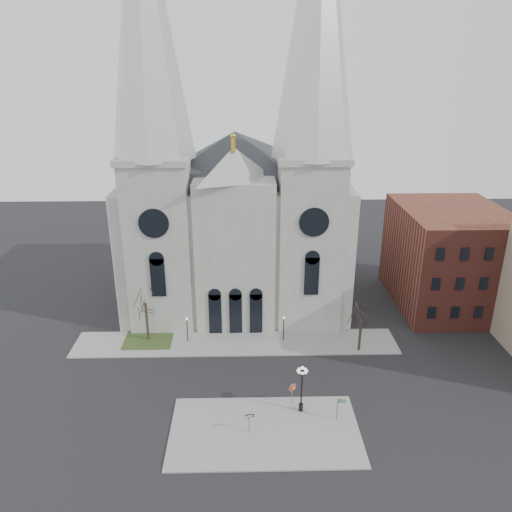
{
  "coord_description": "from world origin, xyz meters",
  "views": [
    {
      "loc": [
        1.29,
        -43.02,
        32.81
      ],
      "look_at": [
        2.47,
        8.0,
        12.87
      ],
      "focal_mm": 35.0,
      "sensor_mm": 36.0,
      "label": 1
    }
  ],
  "objects_px": {
    "stop_sign": "(292,389)",
    "street_name_sign": "(338,407)",
    "globe_lamp": "(302,383)",
    "one_way_sign": "(249,419)"
  },
  "relations": [
    {
      "from": "street_name_sign",
      "to": "stop_sign",
      "type": "bearing_deg",
      "value": 153.81
    },
    {
      "from": "stop_sign",
      "to": "globe_lamp",
      "type": "xyz_separation_m",
      "value": [
        0.78,
        -1.16,
        1.57
      ]
    },
    {
      "from": "globe_lamp",
      "to": "one_way_sign",
      "type": "xyz_separation_m",
      "value": [
        -5.21,
        -3.0,
        -1.82
      ]
    },
    {
      "from": "stop_sign",
      "to": "one_way_sign",
      "type": "bearing_deg",
      "value": -145.59
    },
    {
      "from": "globe_lamp",
      "to": "one_way_sign",
      "type": "bearing_deg",
      "value": -150.06
    },
    {
      "from": "one_way_sign",
      "to": "street_name_sign",
      "type": "relative_size",
      "value": 0.86
    },
    {
      "from": "stop_sign",
      "to": "street_name_sign",
      "type": "height_order",
      "value": "street_name_sign"
    },
    {
      "from": "street_name_sign",
      "to": "globe_lamp",
      "type": "bearing_deg",
      "value": 162.78
    },
    {
      "from": "globe_lamp",
      "to": "street_name_sign",
      "type": "distance_m",
      "value": 4.15
    },
    {
      "from": "stop_sign",
      "to": "street_name_sign",
      "type": "xyz_separation_m",
      "value": [
        4.22,
        -2.59,
        -0.25
      ]
    }
  ]
}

